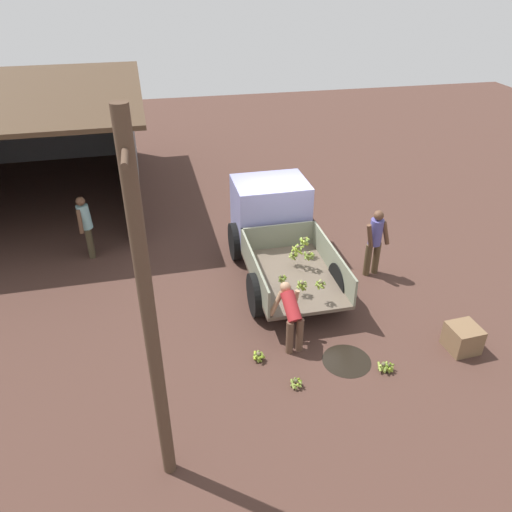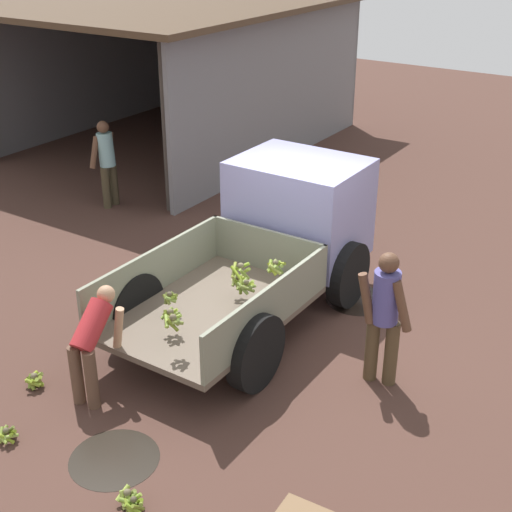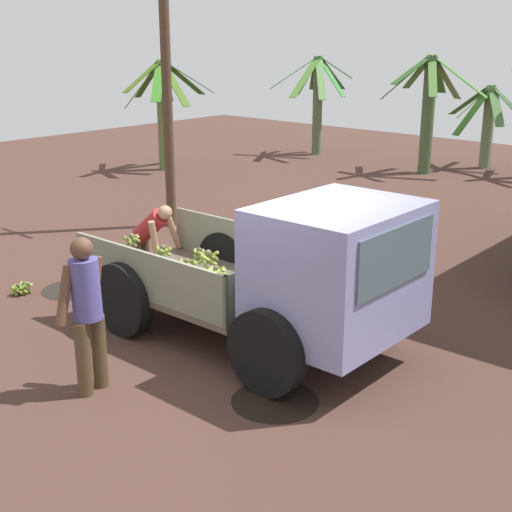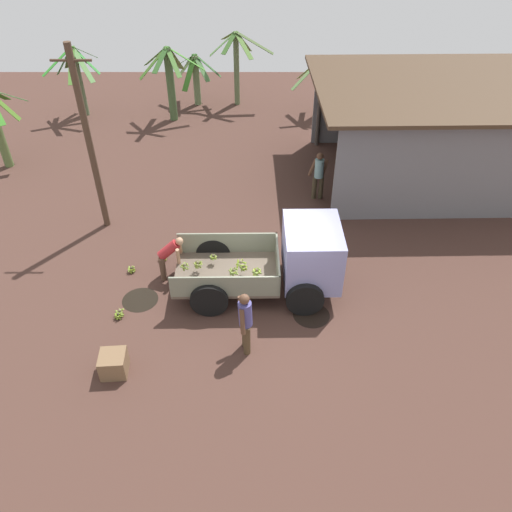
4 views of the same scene
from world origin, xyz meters
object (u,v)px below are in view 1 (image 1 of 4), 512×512
person_foreground_visitor (375,240)px  banana_bunch_on_ground_1 (296,383)px  banana_bunch_on_ground_0 (388,367)px  banana_bunch_on_ground_2 (383,366)px  utility_pole (150,324)px  banana_bunch_on_ground_3 (259,356)px  person_bystander_near_shed (86,224)px  cargo_truck (275,223)px  person_worker_loading (291,314)px  wooden_crate_0 (463,338)px

person_foreground_visitor → banana_bunch_on_ground_1: person_foreground_visitor is taller
banana_bunch_on_ground_0 → banana_bunch_on_ground_2: 0.10m
person_foreground_visitor → utility_pole: bearing=-58.8°
banana_bunch_on_ground_1 → banana_bunch_on_ground_3: bearing=32.5°
person_bystander_near_shed → cargo_truck: bearing=161.3°
person_foreground_visitor → person_worker_loading: size_ratio=1.34×
banana_bunch_on_ground_1 → person_worker_loading: bearing=-9.8°
cargo_truck → person_foreground_visitor: 2.46m
person_worker_loading → banana_bunch_on_ground_0: (-1.11, -1.61, -0.66)m
person_bystander_near_shed → banana_bunch_on_ground_1: size_ratio=7.36×
utility_pole → person_worker_loading: 4.04m
person_worker_loading → banana_bunch_on_ground_1: person_worker_loading is taller
wooden_crate_0 → person_foreground_visitor: bearing=12.8°
utility_pole → person_worker_loading: (2.37, -2.54, -2.06)m
cargo_truck → person_worker_loading: 3.33m
banana_bunch_on_ground_1 → banana_bunch_on_ground_2: size_ratio=0.97×
person_worker_loading → cargo_truck: bearing=-16.2°
banana_bunch_on_ground_2 → wooden_crate_0: 1.80m
utility_pole → banana_bunch_on_ground_0: 5.11m
banana_bunch_on_ground_0 → wooden_crate_0: size_ratio=0.41×
person_foreground_visitor → person_worker_loading: person_foreground_visitor is taller
banana_bunch_on_ground_0 → wooden_crate_0: bearing=-80.3°
banana_bunch_on_ground_2 → banana_bunch_on_ground_0: bearing=-101.3°
person_foreground_visitor → banana_bunch_on_ground_2: size_ratio=7.36×
person_worker_loading → banana_bunch_on_ground_2: bearing=-134.0°
cargo_truck → banana_bunch_on_ground_1: bearing=170.7°
person_worker_loading → utility_pole: bearing=125.0°
banana_bunch_on_ground_3 → wooden_crate_0: (-0.50, -4.00, 0.16)m
cargo_truck → banana_bunch_on_ground_3: (-3.62, 1.18, -0.92)m
banana_bunch_on_ground_0 → wooden_crate_0: 1.71m
cargo_truck → utility_pole: utility_pole is taller
person_foreground_visitor → wooden_crate_0: 3.07m
utility_pole → banana_bunch_on_ground_3: size_ratio=21.70×
utility_pole → banana_bunch_on_ground_1: 3.79m
banana_bunch_on_ground_0 → banana_bunch_on_ground_3: 2.45m
cargo_truck → banana_bunch_on_ground_1: cargo_truck is taller
cargo_truck → banana_bunch_on_ground_2: bearing=-167.4°
utility_pole → banana_bunch_on_ground_3: bearing=-41.7°
cargo_truck → utility_pole: (-5.66, 3.00, 1.79)m
cargo_truck → banana_bunch_on_ground_1: (-4.43, 0.66, -0.93)m
person_bystander_near_shed → person_worker_loading: bearing=128.3°
person_worker_loading → person_bystander_near_shed: size_ratio=0.77×
banana_bunch_on_ground_1 → wooden_crate_0: size_ratio=0.39×
cargo_truck → person_bystander_near_shed: bearing=75.5°
banana_bunch_on_ground_1 → banana_bunch_on_ground_2: bearing=-88.3°
banana_bunch_on_ground_0 → banana_bunch_on_ground_1: banana_bunch_on_ground_0 is taller
utility_pole → banana_bunch_on_ground_0: (1.26, -4.14, -2.72)m
banana_bunch_on_ground_3 → wooden_crate_0: wooden_crate_0 is taller
banana_bunch_on_ground_2 → banana_bunch_on_ground_3: bearing=71.1°
person_foreground_visitor → banana_bunch_on_ground_0: size_ratio=7.25×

